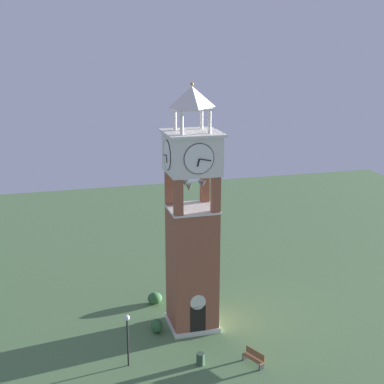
# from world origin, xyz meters

# --- Properties ---
(ground) EXTENTS (80.00, 80.00, 0.00)m
(ground) POSITION_xyz_m (0.00, 0.00, 0.00)
(ground) COLOR #517547
(clock_tower) EXTENTS (3.71, 3.71, 17.29)m
(clock_tower) POSITION_xyz_m (0.00, -0.00, 7.22)
(clock_tower) COLOR #93543D
(clock_tower) RESTS_ON ground
(park_bench) EXTENTS (1.07, 1.64, 0.95)m
(park_bench) POSITION_xyz_m (2.47, -5.86, 0.48)
(park_bench) COLOR brown
(park_bench) RESTS_ON ground
(lamp_post) EXTENTS (0.36, 0.36, 3.52)m
(lamp_post) POSITION_xyz_m (-5.23, -3.89, 2.47)
(lamp_post) COLOR black
(lamp_post) RESTS_ON ground
(trash_bin) EXTENTS (0.52, 0.52, 0.80)m
(trash_bin) POSITION_xyz_m (-0.82, -5.00, 0.40)
(trash_bin) COLOR #38513D
(trash_bin) RESTS_ON ground
(shrub_near_entry) EXTENTS (1.13, 1.13, 0.87)m
(shrub_near_entry) POSITION_xyz_m (-1.92, 4.00, 0.43)
(shrub_near_entry) COLOR #336638
(shrub_near_entry) RESTS_ON ground
(shrub_left_of_tower) EXTENTS (0.83, 0.83, 1.02)m
(shrub_left_of_tower) POSITION_xyz_m (-2.68, -0.38, 0.51)
(shrub_left_of_tower) COLOR #336638
(shrub_left_of_tower) RESTS_ON ground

